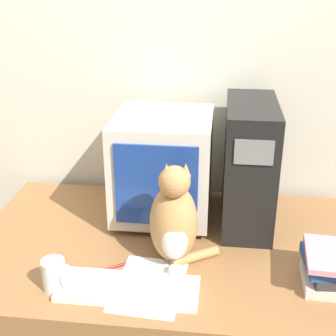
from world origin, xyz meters
TOP-DOWN VIEW (x-y plane):
  - wall_back at (0.00, 0.96)m, footprint 7.00×0.05m
  - desk at (0.00, 0.45)m, footprint 1.41×0.89m
  - crt_monitor at (-0.03, 0.66)m, footprint 0.37×0.40m
  - computer_tower at (0.30, 0.66)m, footprint 0.19×0.43m
  - keyboard at (-0.08, 0.16)m, footprint 0.44×0.16m
  - cat at (0.05, 0.34)m, footprint 0.25×0.24m
  - book_stack at (0.54, 0.27)m, footprint 0.17×0.22m
  - pen at (-0.18, 0.25)m, footprint 0.13×0.10m
  - paper_sheet at (-0.02, 0.19)m, footprint 0.23×0.31m
  - mug at (-0.30, 0.14)m, footprint 0.08×0.07m

SIDE VIEW (x-z plane):
  - desk at x=0.00m, z-range 0.00..0.72m
  - paper_sheet at x=-0.02m, z-range 0.72..0.72m
  - pen at x=-0.18m, z-range 0.72..0.73m
  - keyboard at x=-0.08m, z-range 0.72..0.74m
  - mug at x=-0.30m, z-range 0.72..0.82m
  - book_stack at x=0.54m, z-range 0.72..0.84m
  - cat at x=0.05m, z-range 0.69..1.06m
  - crt_monitor at x=-0.03m, z-range 0.72..1.14m
  - computer_tower at x=0.30m, z-range 0.72..1.20m
  - wall_back at x=0.00m, z-range 0.00..2.50m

